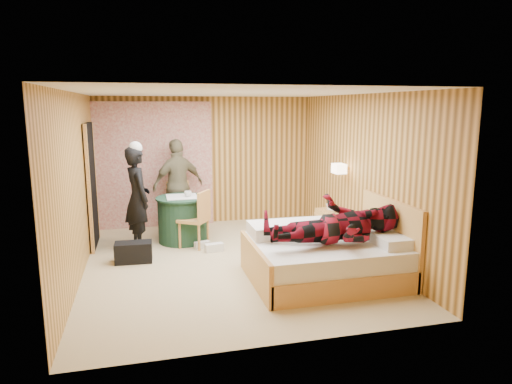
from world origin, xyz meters
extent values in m
cube|color=tan|center=(0.00, 0.00, 0.00)|extent=(4.20, 5.00, 0.01)
cube|color=white|center=(0.00, 0.00, 2.50)|extent=(4.20, 5.00, 0.01)
cube|color=tan|center=(0.00, 2.50, 1.25)|extent=(4.20, 0.02, 2.50)
cube|color=tan|center=(-2.10, 0.00, 1.25)|extent=(0.02, 5.00, 2.50)
cube|color=tan|center=(2.10, 0.00, 1.25)|extent=(0.02, 5.00, 2.50)
cube|color=beige|center=(-1.00, 2.43, 1.20)|extent=(2.20, 0.08, 2.40)
cube|color=black|center=(-2.06, 1.40, 1.02)|extent=(0.06, 0.90, 2.05)
cylinder|color=gold|center=(2.00, 0.45, 1.30)|extent=(0.18, 0.04, 0.04)
cube|color=beige|center=(1.92, 0.45, 1.30)|extent=(0.18, 0.24, 0.16)
cube|color=#EBBC60|center=(1.10, -0.99, 0.14)|extent=(1.93, 1.54, 0.29)
cube|color=white|center=(1.10, -0.99, 0.41)|extent=(1.87, 1.49, 0.24)
cube|color=#EBBC60|center=(0.14, -0.99, 0.27)|extent=(0.06, 1.54, 0.54)
cube|color=#EBBC60|center=(2.06, -0.99, 0.53)|extent=(0.06, 1.54, 1.06)
cube|color=silver|center=(1.85, -1.36, 0.60)|extent=(0.37, 0.53, 0.14)
cube|color=silver|center=(1.85, -0.63, 0.60)|extent=(0.37, 0.53, 0.14)
cube|color=white|center=(0.76, -0.56, 0.62)|extent=(1.16, 0.58, 0.17)
cube|color=#EBBC60|center=(1.88, 0.60, 0.28)|extent=(0.41, 0.56, 0.56)
cube|color=#EBBC60|center=(1.88, 0.60, 0.46)|extent=(0.43, 0.58, 0.03)
cylinder|color=#1E432C|center=(-0.60, 1.27, 0.38)|extent=(0.83, 0.83, 0.76)
cylinder|color=#1E432C|center=(-0.60, 1.27, 0.77)|extent=(0.90, 0.90, 0.03)
cube|color=silver|center=(-0.60, 1.27, 0.79)|extent=(0.59, 0.59, 0.01)
cube|color=#EBBC60|center=(-0.60, 1.90, 0.45)|extent=(0.44, 0.44, 0.05)
cube|color=#EBBC60|center=(-0.61, 2.08, 0.70)|extent=(0.42, 0.06, 0.46)
cylinder|color=#EBBC60|center=(-0.76, 1.72, 0.21)|extent=(0.04, 0.04, 0.43)
cylinder|color=#EBBC60|center=(-0.44, 2.07, 0.21)|extent=(0.04, 0.04, 0.43)
cube|color=#EBBC60|center=(-0.44, 0.91, 0.46)|extent=(0.60, 0.60, 0.05)
cube|color=#EBBC60|center=(-0.28, 0.80, 0.72)|extent=(0.27, 0.38, 0.47)
cylinder|color=#EBBC60|center=(-0.50, 1.15, 0.22)|extent=(0.04, 0.04, 0.44)
cylinder|color=#EBBC60|center=(-0.39, 0.67, 0.22)|extent=(0.04, 0.04, 0.44)
cube|color=black|center=(-1.42, 0.36, 0.15)|extent=(0.55, 0.31, 0.31)
cube|color=silver|center=(-0.16, 0.57, 0.07)|extent=(0.31, 0.17, 0.13)
cube|color=silver|center=(-0.33, 0.79, 0.06)|extent=(0.27, 0.17, 0.11)
imported|color=black|center=(-1.33, 1.04, 0.84)|extent=(0.57, 0.71, 1.69)
imported|color=#6F684A|center=(-0.60, 2.02, 0.86)|extent=(1.09, 0.78, 1.72)
imported|color=maroon|center=(1.15, -1.19, 0.96)|extent=(0.86, 0.67, 1.77)
imported|color=silver|center=(1.88, 0.55, 0.57)|extent=(0.26, 0.28, 0.02)
imported|color=silver|center=(1.88, 0.55, 0.59)|extent=(0.25, 0.28, 0.02)
imported|color=silver|center=(1.88, 0.73, 0.60)|extent=(0.13, 0.13, 0.09)
imported|color=silver|center=(-0.50, 1.22, 0.84)|extent=(0.16, 0.16, 0.10)
camera|label=1|loc=(-1.22, -6.45, 2.31)|focal=32.00mm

